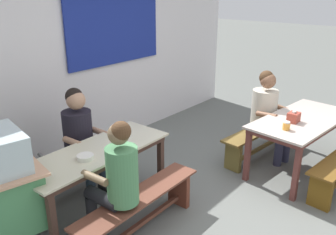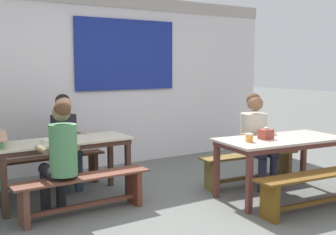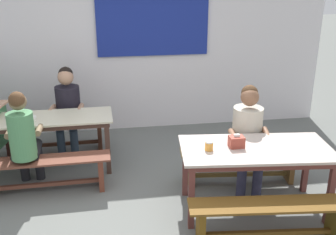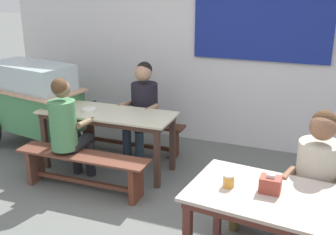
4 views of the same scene
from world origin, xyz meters
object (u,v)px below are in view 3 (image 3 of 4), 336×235
Objects in this scene: soup_bowl at (30,119)px; bench_far_back at (55,133)px; bench_near_front at (269,217)px; person_left_back_turned at (24,137)px; dining_table_far at (48,123)px; person_center_facing at (68,105)px; tissue_box at (236,142)px; bench_far_front at (46,171)px; person_right_near_table at (248,131)px; condiment_jar at (209,146)px; dining_table_near at (256,154)px; bench_near_back at (241,160)px.

bench_far_back is at bearing 74.42° from soup_bowl.
bench_near_front is 1.24× the size of person_left_back_turned.
soup_bowl is at bearing -159.12° from dining_table_far.
dining_table_far reaches higher than bench_far_back.
bench_far_back and bench_near_front have the same top height.
person_center_facing is 2.57m from tissue_box.
bench_near_front is 2.80m from person_left_back_turned.
bench_far_front is (0.02, -1.17, -0.00)m from bench_far_back.
bench_far_back is 1.00× the size of bench_far_front.
dining_table_far is at bearing 20.88° from soup_bowl.
person_right_near_table is (2.36, -0.19, 0.42)m from bench_far_front.
person_left_back_turned reaches higher than bench_far_front.
bench_near_front is 1.25× the size of person_right_near_table.
bench_far_back is 1.22× the size of person_right_near_table.
dining_table_far is at bearing -88.91° from bench_far_back.
dining_table_far is 16.36× the size of condiment_jar.
bench_far_back is 1.18m from person_left_back_turned.
condiment_jar reaches higher than bench_far_back.
bench_far_front is 2.41m from person_right_near_table.
dining_table_far is 2.19m from condiment_jar.
person_left_back_turned is (-0.19, -1.10, 0.40)m from bench_far_back.
dining_table_far is 10.74× the size of tissue_box.
person_center_facing is (0.20, 1.12, 0.42)m from bench_far_front.
soup_bowl is (-0.18, -0.66, 0.47)m from bench_far_back.
condiment_jar is 2.30m from soup_bowl.
dining_table_far is at bearing 161.96° from person_right_near_table.
person_center_facing is at bearing 148.89° from person_right_near_table.
dining_table_far is 2.92m from bench_near_front.
person_center_facing is at bearing 129.79° from bench_near_front.
person_right_near_table is (0.16, 1.10, 0.42)m from bench_near_front.
bench_far_front is at bearing 162.74° from dining_table_near.
soup_bowl is at bearing 143.26° from bench_near_front.
person_right_near_table reaches higher than bench_near_front.
person_left_back_turned is (-2.41, 1.36, 0.41)m from bench_near_front.
person_center_facing is (-2.16, 1.31, 0.00)m from person_right_near_table.
bench_far_back is 0.98× the size of bench_near_front.
tissue_box is (-0.20, 0.05, 0.14)m from dining_table_near.
person_right_near_table reaches higher than tissue_box.
soup_bowl reaches higher than dining_table_far.
person_center_facing reaches higher than tissue_box.
dining_table_near is at bearing -17.26° from bench_far_front.
dining_table_far is 0.69m from bench_far_front.
condiment_jar is at bearing -31.41° from soup_bowl.
condiment_jar reaches higher than soup_bowl.
condiment_jar reaches higher than bench_near_back.
tissue_box reaches higher than bench_near_back.
dining_table_far is 2.61m from dining_table_near.
bench_near_front is 3.16m from person_center_facing.
soup_bowl is (0.00, 0.44, 0.06)m from person_left_back_turned.
soup_bowl is (-0.20, -0.07, 0.10)m from dining_table_far.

